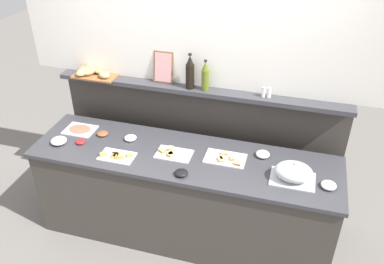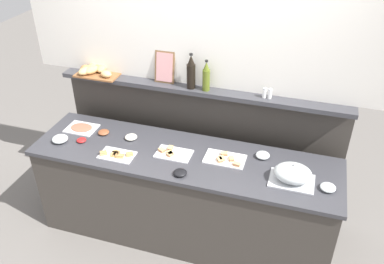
{
  "view_description": "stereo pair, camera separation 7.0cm",
  "coord_description": "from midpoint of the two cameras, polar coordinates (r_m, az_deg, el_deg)",
  "views": [
    {
      "loc": [
        0.82,
        -2.62,
        2.89
      ],
      "look_at": [
        0.05,
        0.1,
        1.08
      ],
      "focal_mm": 38.01,
      "sensor_mm": 36.0,
      "label": 1
    },
    {
      "loc": [
        0.89,
        -2.6,
        2.89
      ],
      "look_at": [
        0.05,
        0.1,
        1.08
      ],
      "focal_mm": 38.01,
      "sensor_mm": 36.0,
      "label": 2
    }
  ],
  "objects": [
    {
      "name": "sandwich_platter_side",
      "position": [
        3.35,
        5.31,
        -3.78
      ],
      "size": [
        0.34,
        0.2,
        0.04
      ],
      "color": "white",
      "rests_on": "buffet_counter"
    },
    {
      "name": "wine_bottle_dark",
      "position": [
        3.5,
        0.45,
        8.32
      ],
      "size": [
        0.08,
        0.08,
        0.32
      ],
      "color": "black",
      "rests_on": "back_ledge_unit"
    },
    {
      "name": "glass_bowl_large",
      "position": [
        3.41,
        10.47,
        -3.24
      ],
      "size": [
        0.12,
        0.12,
        0.05
      ],
      "color": "silver",
      "rests_on": "buffet_counter"
    },
    {
      "name": "condiment_bowl_cream",
      "position": [
        3.62,
        -8.0,
        -0.71
      ],
      "size": [
        0.11,
        0.11,
        0.04
      ],
      "primitive_type": "ellipsoid",
      "color": "silver",
      "rests_on": "buffet_counter"
    },
    {
      "name": "framed_picture",
      "position": [
        3.61,
        -3.3,
        9.07
      ],
      "size": [
        0.18,
        0.06,
        0.28
      ],
      "color": "brown",
      "rests_on": "back_ledge_unit"
    },
    {
      "name": "condiment_bowl_red",
      "position": [
        3.73,
        -11.78,
        -0.04
      ],
      "size": [
        0.1,
        0.1,
        0.03
      ],
      "primitive_type": "ellipsoid",
      "color": "brown",
      "rests_on": "buffet_counter"
    },
    {
      "name": "glass_bowl_medium",
      "position": [
        3.21,
        19.14,
        -7.39
      ],
      "size": [
        0.12,
        0.12,
        0.05
      ],
      "color": "silver",
      "rests_on": "buffet_counter"
    },
    {
      "name": "condiment_bowl_dark",
      "position": [
        3.18,
        -1.03,
        -5.73
      ],
      "size": [
        0.11,
        0.11,
        0.04
      ],
      "primitive_type": "ellipsoid",
      "color": "black",
      "rests_on": "buffet_counter"
    },
    {
      "name": "sandwich_platter_rear",
      "position": [
        3.4,
        -2.21,
        -2.98
      ],
      "size": [
        0.3,
        0.19,
        0.04
      ],
      "color": "white",
      "rests_on": "buffet_counter"
    },
    {
      "name": "bread_basket",
      "position": [
        3.9,
        -13.03,
        8.48
      ],
      "size": [
        0.4,
        0.3,
        0.08
      ],
      "color": "brown",
      "rests_on": "back_ledge_unit"
    },
    {
      "name": "back_ledge_unit",
      "position": [
        3.93,
        1.73,
        -1.54
      ],
      "size": [
        2.62,
        0.22,
        1.31
      ],
      "color": "#3D3833",
      "rests_on": "ground_plane"
    },
    {
      "name": "cold_cuts_platter",
      "position": [
        3.86,
        -14.73,
        0.54
      ],
      "size": [
        0.27,
        0.21,
        0.02
      ],
      "color": "white",
      "rests_on": "buffet_counter"
    },
    {
      "name": "ground_plane",
      "position": [
        4.4,
        1.85,
        -8.43
      ],
      "size": [
        12.0,
        12.0,
        0.0
      ],
      "primitive_type": "plane",
      "color": "slate"
    },
    {
      "name": "sandwich_platter_front",
      "position": [
        3.43,
        -9.92,
        -3.16
      ],
      "size": [
        0.29,
        0.18,
        0.04
      ],
      "color": "white",
      "rests_on": "buffet_counter"
    },
    {
      "name": "buffet_counter",
      "position": [
        3.67,
        -0.6,
        -8.99
      ],
      "size": [
        2.6,
        0.7,
        0.9
      ],
      "color": "#3D3833",
      "rests_on": "ground_plane"
    },
    {
      "name": "upper_wall_panel",
      "position": [
        3.4,
        2.21,
        16.64
      ],
      "size": [
        3.22,
        0.08,
        1.29
      ],
      "primitive_type": "cube",
      "color": "white",
      "rests_on": "back_ledge_unit"
    },
    {
      "name": "condiment_bowl_teal",
      "position": [
        3.67,
        -14.72,
        -1.11
      ],
      "size": [
        0.08,
        0.08,
        0.03
      ],
      "primitive_type": "ellipsoid",
      "color": "red",
      "rests_on": "buffet_counter"
    },
    {
      "name": "salt_shaker",
      "position": [
        3.43,
        10.73,
        5.42
      ],
      "size": [
        0.03,
        0.03,
        0.09
      ],
      "color": "white",
      "rests_on": "back_ledge_unit"
    },
    {
      "name": "olive_oil_bottle",
      "position": [
        3.47,
        2.59,
        7.73
      ],
      "size": [
        0.06,
        0.06,
        0.28
      ],
      "color": "#56661E",
      "rests_on": "back_ledge_unit"
    },
    {
      "name": "glass_bowl_small",
      "position": [
        3.72,
        -17.52,
        -0.96
      ],
      "size": [
        0.14,
        0.14,
        0.06
      ],
      "color": "silver",
      "rests_on": "buffet_counter"
    },
    {
      "name": "pepper_shaker",
      "position": [
        3.43,
        11.45,
        5.3
      ],
      "size": [
        0.03,
        0.03,
        0.09
      ],
      "color": "white",
      "rests_on": "back_ledge_unit"
    },
    {
      "name": "serving_cloche",
      "position": [
        3.18,
        14.58,
        -5.72
      ],
      "size": [
        0.34,
        0.24,
        0.17
      ],
      "color": "#B7BABF",
      "rests_on": "buffet_counter"
    }
  ]
}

